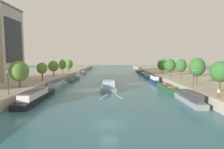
{
  "coord_description": "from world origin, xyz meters",
  "views": [
    {
      "loc": [
        0.57,
        -24.81,
        9.53
      ],
      "look_at": [
        0.0,
        48.16,
        2.56
      ],
      "focal_mm": 28.7,
      "sensor_mm": 36.0,
      "label": 1
    }
  ],
  "objects_px": {
    "moored_boat_right_far": "(190,98)",
    "tree_right_far": "(197,67)",
    "moored_boat_left_far": "(73,79)",
    "tree_left_distant": "(42,68)",
    "barge_midriver": "(109,84)",
    "moored_boat_right_near": "(143,74)",
    "moored_boat_left_near": "(57,85)",
    "moored_boat_right_gap_after": "(147,76)",
    "moored_boat_right_second": "(154,79)",
    "tree_left_by_lamp": "(69,64)",
    "moored_boat_left_lone": "(83,73)",
    "tree_right_past_mid": "(221,72)",
    "tree_right_distant": "(181,65)",
    "tree_left_end_of_row": "(19,71)",
    "moored_boat_right_lone": "(139,71)",
    "tree_right_nearest": "(162,65)",
    "moored_boat_left_end": "(36,96)",
    "lamppost_right_bank": "(193,77)",
    "tree_left_nearest": "(53,66)",
    "person_on_quay": "(219,92)",
    "moored_boat_right_end": "(167,87)",
    "tree_left_second": "(62,64)",
    "tree_right_end_of_row": "(170,65)",
    "moored_boat_left_second": "(79,75)",
    "lamppost_left_bank": "(8,82)"
  },
  "relations": [
    {
      "from": "moored_boat_left_near",
      "to": "tree_left_by_lamp",
      "type": "height_order",
      "value": "tree_left_by_lamp"
    },
    {
      "from": "tree_right_past_mid",
      "to": "moored_boat_left_near",
      "type": "bearing_deg",
      "value": 157.36
    },
    {
      "from": "barge_midriver",
      "to": "tree_right_nearest",
      "type": "relative_size",
      "value": 3.61
    },
    {
      "from": "lamppost_right_bank",
      "to": "tree_left_nearest",
      "type": "bearing_deg",
      "value": 151.37
    },
    {
      "from": "tree_right_distant",
      "to": "tree_right_far",
      "type": "bearing_deg",
      "value": -91.39
    },
    {
      "from": "moored_boat_right_end",
      "to": "tree_right_end_of_row",
      "type": "relative_size",
      "value": 2.19
    },
    {
      "from": "barge_midriver",
      "to": "moored_boat_right_near",
      "type": "height_order",
      "value": "barge_midriver"
    },
    {
      "from": "moored_boat_left_end",
      "to": "moored_boat_right_second",
      "type": "relative_size",
      "value": 1.44
    },
    {
      "from": "moored_boat_left_far",
      "to": "tree_right_nearest",
      "type": "distance_m",
      "value": 40.86
    },
    {
      "from": "moored_boat_left_near",
      "to": "moored_boat_right_second",
      "type": "height_order",
      "value": "moored_boat_right_second"
    },
    {
      "from": "moored_boat_right_second",
      "to": "moored_boat_left_far",
      "type": "bearing_deg",
      "value": 171.42
    },
    {
      "from": "moored_boat_right_far",
      "to": "moored_boat_right_end",
      "type": "bearing_deg",
      "value": 90.13
    },
    {
      "from": "moored_boat_left_far",
      "to": "tree_left_second",
      "type": "xyz_separation_m",
      "value": [
        -6.36,
        7.57,
        5.86
      ]
    },
    {
      "from": "moored_boat_right_second",
      "to": "moored_boat_right_gap_after",
      "type": "xyz_separation_m",
      "value": [
        0.28,
        15.23,
        -0.12
      ]
    },
    {
      "from": "moored_boat_left_far",
      "to": "tree_left_distant",
      "type": "xyz_separation_m",
      "value": [
        -5.87,
        -16.78,
        5.58
      ]
    },
    {
      "from": "moored_boat_left_lone",
      "to": "tree_right_past_mid",
      "type": "distance_m",
      "value": 77.25
    },
    {
      "from": "tree_left_by_lamp",
      "to": "lamppost_right_bank",
      "type": "relative_size",
      "value": 1.51
    },
    {
      "from": "moored_boat_right_gap_after",
      "to": "tree_right_far",
      "type": "xyz_separation_m",
      "value": [
        7.15,
        -34.3,
        5.9
      ]
    },
    {
      "from": "tree_right_nearest",
      "to": "moored_boat_left_far",
      "type": "bearing_deg",
      "value": -167.25
    },
    {
      "from": "moored_boat_right_second",
      "to": "tree_right_distant",
      "type": "bearing_deg",
      "value": -40.55
    },
    {
      "from": "moored_boat_right_near",
      "to": "moored_boat_left_lone",
      "type": "bearing_deg",
      "value": 172.06
    },
    {
      "from": "moored_boat_right_end",
      "to": "tree_right_nearest",
      "type": "bearing_deg",
      "value": 77.5
    },
    {
      "from": "moored_boat_left_near",
      "to": "tree_right_end_of_row",
      "type": "bearing_deg",
      "value": 22.83
    },
    {
      "from": "tree_left_by_lamp",
      "to": "tree_right_end_of_row",
      "type": "height_order",
      "value": "tree_right_end_of_row"
    },
    {
      "from": "barge_midriver",
      "to": "moored_boat_right_lone",
      "type": "distance_m",
      "value": 59.31
    },
    {
      "from": "moored_boat_right_end",
      "to": "person_on_quay",
      "type": "bearing_deg",
      "value": -80.2
    },
    {
      "from": "tree_left_by_lamp",
      "to": "moored_boat_left_end",
      "type": "bearing_deg",
      "value": -83.3
    },
    {
      "from": "tree_left_end_of_row",
      "to": "tree_left_second",
      "type": "bearing_deg",
      "value": 90.02
    },
    {
      "from": "moored_boat_right_gap_after",
      "to": "moored_boat_left_near",
      "type": "bearing_deg",
      "value": -140.05
    },
    {
      "from": "moored_boat_right_far",
      "to": "tree_right_far",
      "type": "distance_m",
      "value": 15.74
    },
    {
      "from": "moored_boat_right_end",
      "to": "tree_left_end_of_row",
      "type": "bearing_deg",
      "value": -166.86
    },
    {
      "from": "lamppost_right_bank",
      "to": "moored_boat_right_far",
      "type": "bearing_deg",
      "value": -117.32
    },
    {
      "from": "barge_midriver",
      "to": "moored_boat_left_second",
      "type": "bearing_deg",
      "value": 116.41
    },
    {
      "from": "tree_left_end_of_row",
      "to": "moored_boat_right_lone",
      "type": "bearing_deg",
      "value": 60.47
    },
    {
      "from": "tree_left_by_lamp",
      "to": "person_on_quay",
      "type": "relative_size",
      "value": 3.89
    },
    {
      "from": "tree_right_far",
      "to": "tree_right_past_mid",
      "type": "bearing_deg",
      "value": -90.07
    },
    {
      "from": "moored_boat_right_end",
      "to": "lamppost_left_bank",
      "type": "xyz_separation_m",
      "value": [
        -37.0,
        -17.7,
        4.1
      ]
    },
    {
      "from": "moored_boat_right_end",
      "to": "tree_right_distant",
      "type": "bearing_deg",
      "value": 50.52
    },
    {
      "from": "moored_boat_right_gap_after",
      "to": "tree_left_second",
      "type": "distance_m",
      "value": 39.77
    },
    {
      "from": "moored_boat_left_second",
      "to": "tree_right_end_of_row",
      "type": "height_order",
      "value": "tree_right_end_of_row"
    },
    {
      "from": "moored_boat_right_near",
      "to": "moored_boat_right_second",
      "type": "bearing_deg",
      "value": -91.15
    },
    {
      "from": "person_on_quay",
      "to": "moored_boat_right_far",
      "type": "bearing_deg",
      "value": 129.75
    },
    {
      "from": "barge_midriver",
      "to": "moored_boat_right_gap_after",
      "type": "distance_m",
      "value": 31.47
    },
    {
      "from": "barge_midriver",
      "to": "moored_boat_right_far",
      "type": "xyz_separation_m",
      "value": [
        17.5,
        -20.89,
        0.15
      ]
    },
    {
      "from": "tree_left_second",
      "to": "moored_boat_right_lone",
      "type": "bearing_deg",
      "value": 39.63
    },
    {
      "from": "barge_midriver",
      "to": "tree_left_second",
      "type": "relative_size",
      "value": 3.7
    },
    {
      "from": "barge_midriver",
      "to": "moored_boat_left_near",
      "type": "xyz_separation_m",
      "value": [
        -16.19,
        -2.08,
        0.16
      ]
    },
    {
      "from": "moored_boat_right_far",
      "to": "person_on_quay",
      "type": "bearing_deg",
      "value": -50.25
    },
    {
      "from": "tree_right_past_mid",
      "to": "tree_right_nearest",
      "type": "relative_size",
      "value": 0.99
    },
    {
      "from": "moored_boat_left_far",
      "to": "tree_right_distant",
      "type": "bearing_deg",
      "value": -15.94
    }
  ]
}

